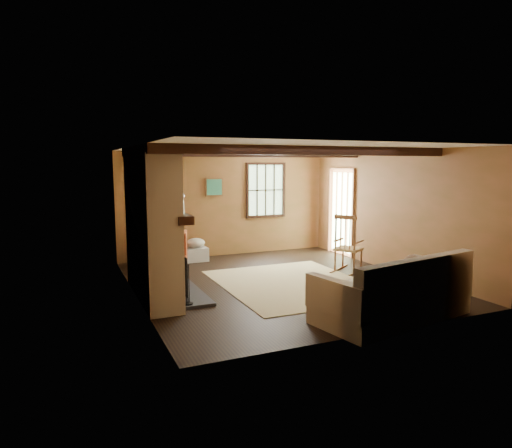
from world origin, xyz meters
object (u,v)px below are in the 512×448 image
fireplace (153,229)px  rocking_chair (348,247)px  laundry_basket (196,254)px  sofa (395,296)px  armchair (160,248)px

fireplace → rocking_chair: (3.88, 0.22, -0.62)m
rocking_chair → laundry_basket: rocking_chair is taller
fireplace → sofa: (2.84, -2.41, -0.78)m
laundry_basket → armchair: size_ratio=0.59×
fireplace → rocking_chair: fireplace is taller
fireplace → rocking_chair: size_ratio=2.08×
fireplace → sofa: fireplace is taller
rocking_chair → armchair: bearing=26.5°
fireplace → armchair: 2.36m
fireplace → rocking_chair: 3.93m
sofa → fireplace: bearing=129.2°
sofa → laundry_basket: 4.99m
sofa → armchair: 5.14m
rocking_chair → sofa: bearing=125.6°
fireplace → sofa: size_ratio=0.99×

